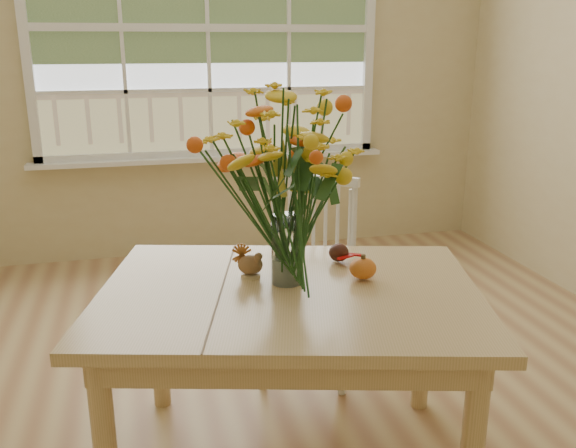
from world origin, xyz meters
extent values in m
cube|color=#A67750|center=(0.00, 0.00, -0.01)|extent=(4.00, 4.50, 0.01)
cube|color=#CFBA84|center=(0.00, 2.25, 1.35)|extent=(4.00, 0.02, 2.70)
cube|color=silver|center=(0.00, 2.23, 1.55)|extent=(2.20, 0.00, 1.60)
cube|color=white|center=(0.00, 2.18, 0.69)|extent=(2.42, 0.12, 0.03)
cube|color=tan|center=(-0.04, -0.16, 0.65)|extent=(1.44, 1.19, 0.04)
cube|color=tan|center=(-0.04, -0.16, 0.58)|extent=(1.30, 1.04, 0.10)
cylinder|color=tan|center=(-0.66, -0.37, 0.32)|extent=(0.07, 0.07, 0.63)
cylinder|color=tan|center=(-0.47, 0.32, 0.32)|extent=(0.07, 0.07, 0.63)
cylinder|color=tan|center=(0.57, 0.05, 0.32)|extent=(0.07, 0.07, 0.63)
cube|color=white|center=(0.19, 0.43, 0.41)|extent=(0.53, 0.52, 0.05)
cube|color=white|center=(0.25, 0.57, 0.64)|extent=(0.38, 0.21, 0.46)
cylinder|color=white|center=(-0.02, 0.36, 0.20)|extent=(0.03, 0.03, 0.39)
cylinder|color=white|center=(0.11, 0.63, 0.20)|extent=(0.03, 0.03, 0.39)
cylinder|color=white|center=(0.26, 0.23, 0.20)|extent=(0.03, 0.03, 0.39)
cylinder|color=white|center=(0.39, 0.49, 0.20)|extent=(0.03, 0.03, 0.39)
cylinder|color=white|center=(-0.04, -0.10, 0.79)|extent=(0.10, 0.10, 0.24)
ellipsoid|color=#D35318|center=(0.22, -0.14, 0.71)|extent=(0.09, 0.09, 0.07)
cylinder|color=#CCB78C|center=(-0.15, -0.02, 0.68)|extent=(0.07, 0.07, 0.01)
ellipsoid|color=brown|center=(-0.15, -0.02, 0.72)|extent=(0.10, 0.08, 0.07)
ellipsoid|color=#38160F|center=(0.20, 0.05, 0.71)|extent=(0.07, 0.07, 0.07)
camera|label=1|loc=(-0.50, -1.98, 1.46)|focal=38.00mm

